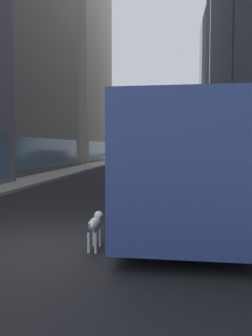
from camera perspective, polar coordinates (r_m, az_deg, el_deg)
The scene contains 12 objects.
ground_plane at distance 41.37m, azimuth 4.33°, elevation 0.89°, with size 120.00×120.00×0.00m, color #232326.
sidewalk_left at distance 42.10m, azimuth -3.43°, elevation 1.04°, with size 2.40×110.00×0.15m, color #ADA89E.
sidewalk_right at distance 41.40m, azimuth 12.23°, elevation 0.92°, with size 2.40×110.00×0.15m, color #9E9991.
building_left_mid at distance 32.61m, azimuth -21.17°, elevation 25.10°, with size 8.35×17.16×28.17m.
building_left_far at distance 49.56m, azimuth -10.06°, elevation 20.42°, with size 9.36×16.50×32.65m.
building_right_far at distance 49.40m, azimuth 19.23°, elevation 13.82°, with size 9.30×17.22×21.75m.
transit_bus at distance 10.80m, azimuth 9.15°, elevation 2.05°, with size 2.78×11.53×3.05m.
car_grey_wagon at distance 27.48m, azimuth 0.02°, elevation 1.15°, with size 1.95×4.32×1.62m.
car_white_van at distance 45.15m, azimuth 6.17°, elevation 2.17°, with size 1.94×4.51×1.62m.
car_yellow_taxi at distance 41.95m, azimuth 2.75°, elevation 2.06°, with size 1.75×4.14×1.62m.
car_red_coupe at distance 46.76m, azimuth 3.28°, elevation 2.24°, with size 1.90×4.52×1.62m.
dalmatian_dog at distance 6.70m, azimuth -5.48°, elevation -9.90°, with size 0.22×0.96×0.72m.
Camera 1 is at (2.56, -6.23, 2.10)m, focal length 34.26 mm.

